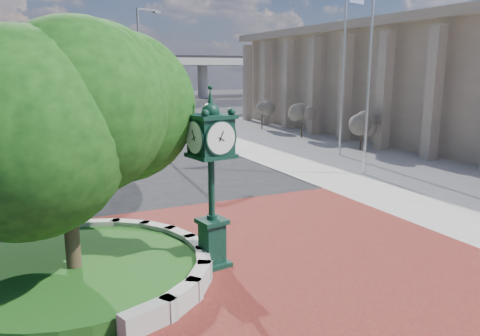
% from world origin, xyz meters
% --- Properties ---
extents(ground, '(200.00, 200.00, 0.00)m').
position_xyz_m(ground, '(0.00, 0.00, 0.00)').
color(ground, black).
rests_on(ground, ground).
extents(plaza, '(12.00, 12.00, 0.04)m').
position_xyz_m(plaza, '(0.00, -1.00, 0.02)').
color(plaza, maroon).
rests_on(plaza, ground).
extents(sidewalk, '(20.00, 50.00, 0.04)m').
position_xyz_m(sidewalk, '(16.00, 10.00, 0.02)').
color(sidewalk, '#9E9B93').
rests_on(sidewalk, ground).
extents(planter_wall, '(2.96, 6.77, 0.54)m').
position_xyz_m(planter_wall, '(-2.71, -0.00, 0.27)').
color(planter_wall, '#9E9B93').
rests_on(planter_wall, ground).
extents(grass_bed, '(6.10, 6.10, 0.40)m').
position_xyz_m(grass_bed, '(-5.00, 0.00, 0.20)').
color(grass_bed, '#123F12').
rests_on(grass_bed, ground).
extents(civic_building, '(17.35, 44.00, 8.60)m').
position_xyz_m(civic_building, '(23.60, 12.00, 4.33)').
color(civic_building, tan).
rests_on(civic_building, ground).
extents(overpass, '(90.00, 12.00, 7.50)m').
position_xyz_m(overpass, '(-0.22, 70.00, 6.54)').
color(overpass, '#9E9B93').
rests_on(overpass, ground).
extents(tree_planter, '(5.20, 5.20, 6.33)m').
position_xyz_m(tree_planter, '(-5.00, 0.00, 3.72)').
color(tree_planter, '#38281C').
rests_on(tree_planter, ground).
extents(tree_street, '(4.40, 4.40, 5.45)m').
position_xyz_m(tree_street, '(-4.00, 18.00, 3.24)').
color(tree_street, '#38281C').
rests_on(tree_street, ground).
extents(post_clock, '(1.12, 1.12, 4.74)m').
position_xyz_m(post_clock, '(-1.56, -0.64, 2.60)').
color(post_clock, black).
rests_on(post_clock, ground).
extents(parked_car, '(2.35, 4.17, 1.34)m').
position_xyz_m(parked_car, '(2.85, 40.44, 0.67)').
color(parked_car, '#4D1A0B').
rests_on(parked_car, ground).
extents(flagpole_a, '(1.71, 0.19, 10.91)m').
position_xyz_m(flagpole_a, '(9.51, 6.51, 5.59)').
color(flagpole_a, silver).
rests_on(flagpole_a, ground).
extents(flagpole_b, '(1.58, 0.50, 10.32)m').
position_xyz_m(flagpole_b, '(11.70, 11.39, 5.29)').
color(flagpole_b, silver).
rests_on(flagpole_b, ground).
extents(street_lamp_near, '(2.01, 1.05, 9.54)m').
position_xyz_m(street_lamp_near, '(2.66, 23.60, 5.59)').
color(street_lamp_near, slate).
rests_on(street_lamp_near, ground).
extents(street_lamp_far, '(2.28, 0.52, 10.20)m').
position_xyz_m(street_lamp_far, '(-0.26, 41.97, 5.98)').
color(street_lamp_far, slate).
rests_on(street_lamp_far, ground).
extents(shrub_near, '(1.20, 1.20, 2.20)m').
position_xyz_m(shrub_near, '(13.96, 12.20, 1.59)').
color(shrub_near, '#38281C').
rests_on(shrub_near, ground).
extents(shrub_mid, '(1.20, 1.20, 2.20)m').
position_xyz_m(shrub_mid, '(13.60, 18.69, 1.59)').
color(shrub_mid, '#38281C').
rests_on(shrub_mid, ground).
extents(shrub_far, '(1.20, 1.20, 2.20)m').
position_xyz_m(shrub_far, '(13.37, 24.74, 1.59)').
color(shrub_far, '#38281C').
rests_on(shrub_far, ground).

